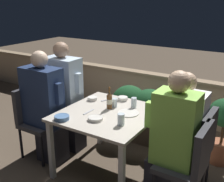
% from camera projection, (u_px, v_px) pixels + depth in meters
% --- Properties ---
extents(ground_plane, '(16.00, 16.00, 0.00)m').
position_uv_depth(ground_plane, '(109.00, 169.00, 3.23)').
color(ground_plane, brown).
extents(parapet_wall, '(9.00, 0.18, 0.71)m').
position_uv_depth(parapet_wall, '(166.00, 97.00, 4.49)').
color(parapet_wall, tan).
rests_on(parapet_wall, ground_plane).
extents(dining_table, '(0.96, 1.00, 0.71)m').
position_uv_depth(dining_table, '(108.00, 119.00, 3.02)').
color(dining_table, '#BCB2A3').
rests_on(dining_table, ground_plane).
extents(planter_hedge, '(1.12, 0.47, 0.73)m').
position_uv_depth(planter_hedge, '(149.00, 113.00, 3.75)').
color(planter_hedge, brown).
rests_on(planter_hedge, ground_plane).
extents(chair_left_near, '(0.42, 0.41, 0.86)m').
position_uv_depth(chair_left_near, '(35.00, 115.00, 3.39)').
color(chair_left_near, '#333338').
rests_on(chair_left_near, ground_plane).
extents(person_navy_jumper, '(0.51, 0.26, 1.33)m').
position_uv_depth(person_navy_jumper, '(45.00, 108.00, 3.25)').
color(person_navy_jumper, '#282833').
rests_on(person_navy_jumper, ground_plane).
extents(chair_left_far, '(0.42, 0.41, 0.86)m').
position_uv_depth(chair_left_far, '(55.00, 106.00, 3.67)').
color(chair_left_far, '#333338').
rests_on(chair_left_far, ground_plane).
extents(person_blue_shirt, '(0.51, 0.26, 1.38)m').
position_uv_depth(person_blue_shirt, '(65.00, 97.00, 3.52)').
color(person_blue_shirt, '#282833').
rests_on(person_blue_shirt, ground_plane).
extents(chair_right_near, '(0.42, 0.41, 0.86)m').
position_uv_depth(chair_right_near, '(191.00, 160.00, 2.46)').
color(chair_right_near, '#333338').
rests_on(chair_right_near, ground_plane).
extents(person_green_blouse, '(0.47, 0.26, 1.31)m').
position_uv_depth(person_green_blouse, '(171.00, 140.00, 2.51)').
color(person_green_blouse, '#282833').
rests_on(person_green_blouse, ground_plane).
extents(chair_right_far, '(0.42, 0.41, 0.86)m').
position_uv_depth(chair_right_far, '(198.00, 144.00, 2.74)').
color(chair_right_far, '#333338').
rests_on(chair_right_far, ground_plane).
extents(person_white_polo, '(0.50, 0.26, 1.22)m').
position_uv_depth(person_white_polo, '(179.00, 131.00, 2.81)').
color(person_white_polo, '#282833').
rests_on(person_white_polo, ground_plane).
extents(beer_bottle, '(0.06, 0.06, 0.25)m').
position_uv_depth(beer_bottle, '(109.00, 100.00, 3.07)').
color(beer_bottle, brown).
rests_on(beer_bottle, dining_table).
extents(plate_0, '(0.23, 0.23, 0.01)m').
position_uv_depth(plate_0, '(128.00, 113.00, 2.97)').
color(plate_0, silver).
rests_on(plate_0, dining_table).
extents(bowl_0, '(0.15, 0.15, 0.04)m').
position_uv_depth(bowl_0, '(62.00, 117.00, 2.82)').
color(bowl_0, '#4C709E').
rests_on(bowl_0, dining_table).
extents(bowl_1, '(0.12, 0.12, 0.04)m').
position_uv_depth(bowl_1, '(123.00, 98.00, 3.34)').
color(bowl_1, silver).
rests_on(bowl_1, dining_table).
extents(bowl_2, '(0.15, 0.15, 0.03)m').
position_uv_depth(bowl_2, '(95.00, 118.00, 2.81)').
color(bowl_2, beige).
rests_on(bowl_2, dining_table).
extents(bowl_3, '(0.11, 0.11, 0.04)m').
position_uv_depth(bowl_3, '(92.00, 98.00, 3.34)').
color(bowl_3, silver).
rests_on(bowl_3, dining_table).
extents(glass_cup_0, '(0.06, 0.06, 0.10)m').
position_uv_depth(glass_cup_0, '(115.00, 103.00, 3.13)').
color(glass_cup_0, silver).
rests_on(glass_cup_0, dining_table).
extents(glass_cup_1, '(0.07, 0.07, 0.12)m').
position_uv_depth(glass_cup_1, '(121.00, 119.00, 2.69)').
color(glass_cup_1, silver).
rests_on(glass_cup_1, dining_table).
extents(glass_cup_2, '(0.06, 0.06, 0.12)m').
position_uv_depth(glass_cup_2, '(134.00, 103.00, 3.11)').
color(glass_cup_2, silver).
rests_on(glass_cup_2, dining_table).
extents(fork_0, '(0.08, 0.16, 0.01)m').
position_uv_depth(fork_0, '(107.00, 100.00, 3.35)').
color(fork_0, silver).
rests_on(fork_0, dining_table).
extents(fork_1, '(0.02, 0.17, 0.01)m').
position_uv_depth(fork_1, '(89.00, 112.00, 3.00)').
color(fork_1, silver).
rests_on(fork_1, dining_table).
extents(fork_2, '(0.14, 0.13, 0.01)m').
position_uv_depth(fork_2, '(154.00, 107.00, 3.13)').
color(fork_2, silver).
rests_on(fork_2, dining_table).
extents(potted_plant, '(0.36, 0.36, 0.80)m').
position_uv_depth(potted_plant, '(224.00, 124.00, 3.22)').
color(potted_plant, '#9E5638').
rests_on(potted_plant, ground_plane).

